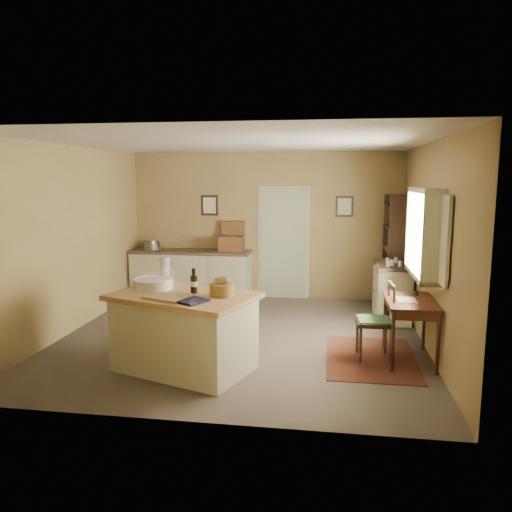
{
  "coord_description": "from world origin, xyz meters",
  "views": [
    {
      "loc": [
        1.22,
        -6.68,
        2.24
      ],
      "look_at": [
        0.19,
        0.14,
        1.15
      ],
      "focal_mm": 35.0,
      "sensor_mm": 36.0,
      "label": 1
    }
  ],
  "objects_px": {
    "desk_chair": "(374,322)",
    "shelving_unit": "(397,252)",
    "work_island": "(184,330)",
    "sideboard": "(192,272)",
    "right_cabinet": "(392,291)",
    "writing_desk": "(411,308)"
  },
  "relations": [
    {
      "from": "desk_chair",
      "to": "shelving_unit",
      "type": "relative_size",
      "value": 0.48
    },
    {
      "from": "work_island",
      "to": "sideboard",
      "type": "distance_m",
      "value": 3.57
    },
    {
      "from": "sideboard",
      "to": "right_cabinet",
      "type": "relative_size",
      "value": 2.26
    },
    {
      "from": "sideboard",
      "to": "desk_chair",
      "type": "bearing_deg",
      "value": -41.64
    },
    {
      "from": "desk_chair",
      "to": "right_cabinet",
      "type": "height_order",
      "value": "right_cabinet"
    },
    {
      "from": "work_island",
      "to": "right_cabinet",
      "type": "xyz_separation_m",
      "value": [
        2.65,
        2.53,
        -0.02
      ]
    },
    {
      "from": "right_cabinet",
      "to": "writing_desk",
      "type": "bearing_deg",
      "value": -89.99
    },
    {
      "from": "writing_desk",
      "to": "shelving_unit",
      "type": "distance_m",
      "value": 2.59
    },
    {
      "from": "work_island",
      "to": "right_cabinet",
      "type": "bearing_deg",
      "value": 62.55
    },
    {
      "from": "desk_chair",
      "to": "right_cabinet",
      "type": "bearing_deg",
      "value": 73.65
    },
    {
      "from": "sideboard",
      "to": "shelving_unit",
      "type": "height_order",
      "value": "shelving_unit"
    },
    {
      "from": "writing_desk",
      "to": "desk_chair",
      "type": "bearing_deg",
      "value": 179.47
    },
    {
      "from": "sideboard",
      "to": "right_cabinet",
      "type": "bearing_deg",
      "value": -14.73
    },
    {
      "from": "right_cabinet",
      "to": "sideboard",
      "type": "bearing_deg",
      "value": 165.27
    },
    {
      "from": "sideboard",
      "to": "shelving_unit",
      "type": "relative_size",
      "value": 1.15
    },
    {
      "from": "writing_desk",
      "to": "right_cabinet",
      "type": "distance_m",
      "value": 1.85
    },
    {
      "from": "work_island",
      "to": "writing_desk",
      "type": "distance_m",
      "value": 2.75
    },
    {
      "from": "writing_desk",
      "to": "work_island",
      "type": "bearing_deg",
      "value": -165.53
    },
    {
      "from": "desk_chair",
      "to": "work_island",
      "type": "bearing_deg",
      "value": -166.07
    },
    {
      "from": "shelving_unit",
      "to": "writing_desk",
      "type": "bearing_deg",
      "value": -93.37
    },
    {
      "from": "work_island",
      "to": "desk_chair",
      "type": "bearing_deg",
      "value": 36.16
    },
    {
      "from": "work_island",
      "to": "sideboard",
      "type": "relative_size",
      "value": 0.82
    }
  ]
}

